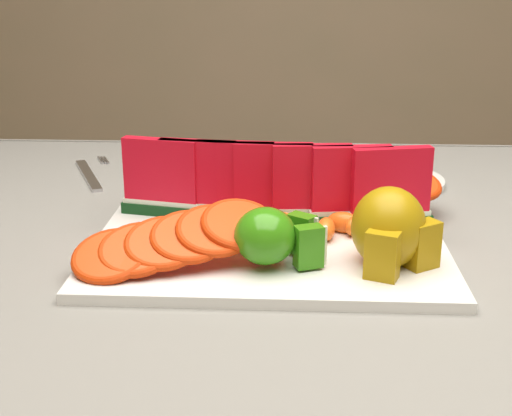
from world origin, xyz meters
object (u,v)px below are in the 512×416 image
side_plate (383,181)px  pear_cluster (390,230)px  platter (269,246)px  fork (90,174)px  apple_cluster (272,237)px

side_plate → pear_cluster: bearing=-95.9°
pear_cluster → side_plate: 0.33m
pear_cluster → side_plate: size_ratio=0.45×
platter → fork: platter is taller
fork → apple_cluster: bearing=-51.0°
apple_cluster → fork: apple_cluster is taller
platter → apple_cluster: (0.01, -0.07, 0.04)m
apple_cluster → pear_cluster: pear_cluster is taller
apple_cluster → fork: 0.47m
platter → fork: (-0.29, 0.29, -0.00)m
platter → pear_cluster: 0.15m
apple_cluster → fork: (-0.29, 0.36, -0.04)m
side_plate → fork: 0.45m
pear_cluster → platter: bearing=155.1°
apple_cluster → side_plate: bearing=65.2°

